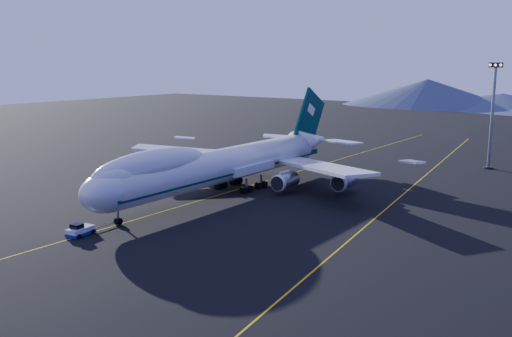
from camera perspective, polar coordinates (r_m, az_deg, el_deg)
The scene contains 6 objects.
ground at distance 111.12m, azimuth -3.21°, elevation -2.50°, with size 500.00×500.00×0.00m, color black.
taxiway_line_main at distance 111.11m, azimuth -3.21°, elevation -2.50°, with size 0.25×220.00×0.01m, color gold.
taxiway_line_side at distance 104.62m, azimuth 13.28°, elevation -3.61°, with size 0.25×200.00×0.01m, color gold.
boeing_747 at distance 109.96m, azimuth -3.23°, elevation 0.45°, with size 59.62×72.43×19.37m.
pushback_tug at distance 88.60m, azimuth -17.14°, elevation -6.02°, with size 2.88×4.48×1.84m.
floodlight_mast at distance 145.96m, azimuth 22.54°, elevation 4.91°, with size 3.09×2.32×25.02m.
Camera 1 is at (68.04, -84.11, 25.34)m, focal length 40.00 mm.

